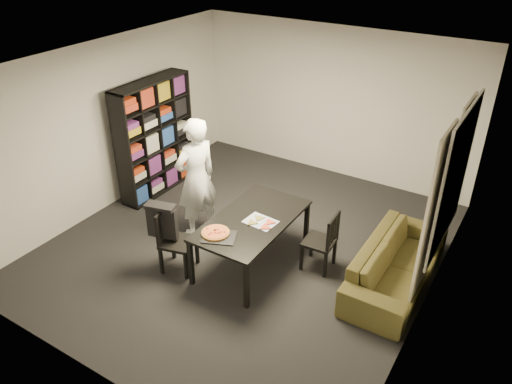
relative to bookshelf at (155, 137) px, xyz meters
The scene contains 16 objects.
room 2.26m from the bookshelf, 15.56° to the right, with size 5.01×5.51×2.61m.
window_pane 4.67m from the bookshelf, ahead, with size 0.02×1.40×1.60m, color black.
window_frame 4.67m from the bookshelf, ahead, with size 0.03×1.52×1.72m, color white.
curtain_left 4.59m from the bookshelf, ahead, with size 0.03×0.70×2.25m, color beige.
curtain_right 4.59m from the bookshelf, ahead, with size 0.03×0.70×2.25m, color beige.
bookshelf is the anchor object (origin of this frame).
dining_table 2.62m from the bookshelf, 20.47° to the right, with size 0.92×1.66×0.69m.
chair_left 2.28m from the bookshelf, 43.97° to the right, with size 0.50×0.50×0.88m.
chair_right 3.39m from the bookshelf, ahead, with size 0.41×0.41×0.84m.
draped_jacket 2.19m from the bookshelf, 46.66° to the right, with size 0.42×0.26×0.49m.
person 1.55m from the bookshelf, 26.94° to the right, with size 0.66×0.43×1.80m, color white.
baking_tray 2.75m from the bookshelf, 32.36° to the right, with size 0.40×0.32×0.01m, color black.
pepperoni_pizza 2.68m from the bookshelf, 32.75° to the right, with size 0.35×0.35×0.03m.
kitchen_towel 2.74m from the bookshelf, 19.53° to the right, with size 0.40×0.30×0.01m, color white.
pizza_slices 2.77m from the bookshelf, 19.74° to the right, with size 0.37×0.31×0.01m, color #C2773C, non-canonical shape.
sofa 4.28m from the bookshelf, ahead, with size 2.01×0.79×0.59m, color #44411B.
Camera 1 is at (3.20, -4.91, 4.21)m, focal length 35.00 mm.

